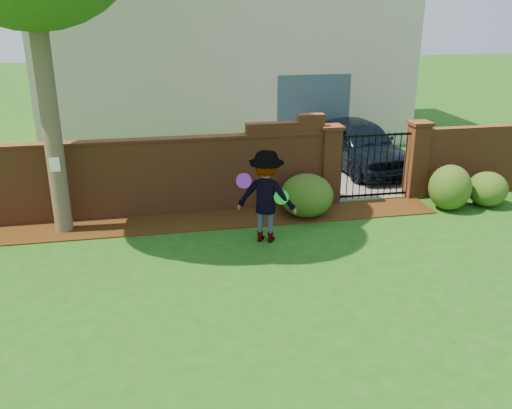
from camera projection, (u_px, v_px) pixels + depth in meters
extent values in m
cube|color=#1B4D13|center=(265.00, 293.00, 9.09)|extent=(80.00, 80.00, 0.01)
cube|color=#331C09|center=(191.00, 222.00, 11.99)|extent=(11.10, 1.08, 0.03)
cube|color=brown|center=(132.00, 180.00, 12.09)|extent=(8.70, 0.25, 1.70)
cube|color=brown|center=(285.00, 129.00, 12.37)|extent=(1.80, 0.25, 0.30)
cube|color=brown|center=(311.00, 117.00, 12.40)|extent=(0.60, 0.25, 0.16)
cube|color=brown|center=(129.00, 141.00, 11.78)|extent=(8.70, 0.31, 0.06)
cube|color=brown|center=(491.00, 159.00, 13.67)|extent=(4.00, 0.25, 1.70)
cube|color=brown|center=(330.00, 166.00, 12.90)|extent=(0.42, 0.42, 1.80)
cube|color=brown|center=(332.00, 127.00, 12.57)|extent=(0.50, 0.50, 0.08)
cube|color=brown|center=(416.00, 162.00, 13.29)|extent=(0.42, 0.42, 1.80)
cube|color=brown|center=(420.00, 123.00, 12.97)|extent=(0.50, 0.50, 0.08)
cylinder|color=black|center=(341.00, 168.00, 12.97)|extent=(0.02, 0.02, 1.60)
cylinder|color=black|center=(348.00, 167.00, 13.00)|extent=(0.02, 0.02, 1.60)
cylinder|color=black|center=(354.00, 167.00, 13.02)|extent=(0.02, 0.02, 1.60)
cylinder|color=black|center=(361.00, 167.00, 13.05)|extent=(0.02, 0.02, 1.60)
cylinder|color=black|center=(367.00, 166.00, 13.08)|extent=(0.02, 0.02, 1.60)
cylinder|color=black|center=(374.00, 166.00, 13.11)|extent=(0.02, 0.02, 1.60)
cylinder|color=black|center=(380.00, 166.00, 13.14)|extent=(0.02, 0.02, 1.60)
cylinder|color=black|center=(386.00, 165.00, 13.17)|extent=(0.02, 0.02, 1.60)
cylinder|color=black|center=(393.00, 165.00, 13.20)|extent=(0.02, 0.02, 1.60)
cylinder|color=black|center=(399.00, 165.00, 13.23)|extent=(0.02, 0.02, 1.60)
cylinder|color=black|center=(405.00, 164.00, 13.26)|extent=(0.02, 0.02, 1.60)
cube|color=black|center=(371.00, 195.00, 13.37)|extent=(1.78, 0.03, 0.05)
cube|color=black|center=(376.00, 135.00, 12.85)|extent=(1.78, 0.03, 0.05)
cube|color=slate|center=(321.00, 157.00, 17.09)|extent=(3.20, 8.00, 0.01)
cube|color=beige|center=(222.00, 48.00, 19.28)|extent=(12.00, 6.00, 6.00)
cube|color=#384C5B|center=(313.00, 112.00, 17.64)|extent=(2.40, 0.12, 2.40)
imported|color=black|center=(363.00, 146.00, 15.51)|extent=(2.21, 4.36, 1.42)
cylinder|color=#4B3E2D|center=(43.00, 60.00, 10.36)|extent=(0.36, 0.36, 7.00)
cube|color=white|center=(55.00, 165.00, 10.87)|extent=(0.20, 0.01, 0.28)
ellipsoid|color=#214916|center=(307.00, 195.00, 12.22)|extent=(1.18, 1.18, 0.97)
ellipsoid|color=#214916|center=(450.00, 187.00, 12.60)|extent=(0.96, 0.96, 1.06)
ellipsoid|color=#214916|center=(487.00, 189.00, 12.87)|extent=(0.92, 0.92, 0.82)
imported|color=gray|center=(266.00, 197.00, 10.78)|extent=(1.38, 1.12, 1.86)
cylinder|color=purple|center=(244.00, 181.00, 10.49)|extent=(0.31, 0.13, 0.30)
cylinder|color=green|center=(281.00, 197.00, 10.63)|extent=(0.30, 0.14, 0.29)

